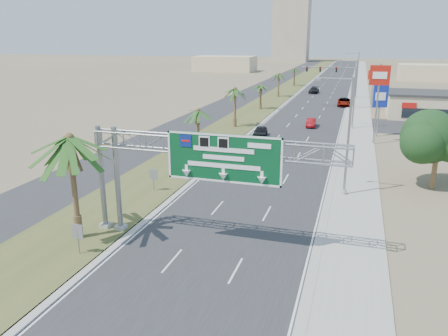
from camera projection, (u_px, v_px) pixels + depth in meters
road at (328, 87)px, 120.32m from camera, size 12.00×300.00×0.02m
sidewalk_right at (360, 88)px, 117.93m from camera, size 4.00×300.00×0.10m
median_grass at (292, 86)px, 123.10m from camera, size 7.00×300.00×0.12m
opposing_road at (268, 85)px, 125.08m from camera, size 8.00×300.00×0.02m
sign_gantry at (202, 154)px, 27.16m from camera, size 16.75×1.24×7.50m
palm_near at (69, 138)px, 27.42m from camera, size 5.70×5.70×8.35m
palm_row_b at (198, 111)px, 50.08m from camera, size 3.99×3.99×5.95m
palm_row_c at (235, 90)px, 64.53m from camera, size 3.99×3.99×6.75m
palm_row_d at (261, 86)px, 81.39m from camera, size 3.99×3.99×5.45m
palm_row_e at (279, 75)px, 98.61m from camera, size 3.99×3.99×6.15m
palm_row_f at (295, 69)px, 121.64m from camera, size 3.99×3.99×5.75m
streetlight_near at (346, 142)px, 36.28m from camera, size 3.27×0.44×10.00m
streetlight_mid at (353, 97)px, 63.78m from camera, size 3.27×0.44×10.00m
streetlight_far at (356, 77)px, 96.78m from camera, size 3.27×0.44×10.00m
signal_mast at (343, 83)px, 82.63m from camera, size 10.28×0.71×8.00m
store_building at (444, 106)px, 73.27m from camera, size 18.00×10.00×4.00m
oak_near at (439, 140)px, 37.84m from camera, size 4.50×4.50×6.80m
median_signback_a at (78, 234)px, 26.76m from camera, size 0.75×0.08×2.08m
median_signback_b at (153, 176)px, 37.95m from camera, size 0.75×0.08×2.08m
tower_distant at (291, 30)px, 252.61m from camera, size 20.00×16.00×35.00m
building_distant_left at (225, 64)px, 177.89m from camera, size 24.00×14.00×6.00m
building_distant_right at (432, 73)px, 138.72m from camera, size 20.00×12.00×5.00m
car_left_lane at (260, 132)px, 59.59m from camera, size 1.99×4.33×1.44m
car_mid_lane at (311, 123)px, 66.35m from camera, size 1.54×3.93×1.27m
car_right_lane at (344, 102)px, 86.74m from camera, size 2.76×5.69×1.56m
car_far at (314, 90)px, 106.91m from camera, size 2.29×5.15×1.47m
pole_sign_red_near at (379, 81)px, 53.55m from camera, size 2.42×0.53×10.02m
pole_sign_blue at (380, 98)px, 58.54m from camera, size 1.99×0.95×7.20m
pole_sign_red_far at (374, 77)px, 86.72m from camera, size 2.21×0.76×7.09m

